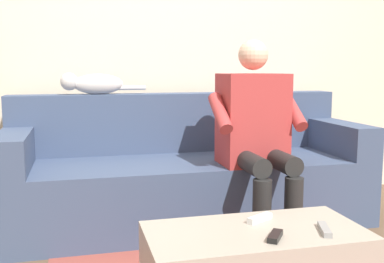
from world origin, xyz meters
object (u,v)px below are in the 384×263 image
object	(u,v)px
remote_black	(275,236)
person_solo_seated	(256,128)
remote_gray	(325,229)
cat_on_backrest	(93,84)
remote_white	(260,218)
couch	(187,175)

from	to	relation	value
remote_black	person_solo_seated	bearing A→B (deg)	18.80
person_solo_seated	remote_gray	distance (m)	0.95
remote_gray	remote_black	bearing A→B (deg)	115.14
remote_gray	cat_on_backrest	bearing A→B (deg)	48.10
remote_white	remote_gray	world-z (taller)	remote_white
person_solo_seated	remote_gray	world-z (taller)	person_solo_seated
remote_black	remote_gray	xyz separation A→B (m)	(-0.22, -0.02, -0.00)
cat_on_backrest	remote_gray	world-z (taller)	cat_on_backrest
person_solo_seated	remote_black	distance (m)	1.01
couch	remote_gray	size ratio (longest dim) A/B	15.53
remote_black	cat_on_backrest	bearing A→B (deg)	57.77
couch	person_solo_seated	distance (m)	0.60
couch	remote_white	xyz separation A→B (m)	(-0.06, 1.09, 0.06)
remote_white	remote_black	distance (m)	0.21
couch	person_solo_seated	world-z (taller)	person_solo_seated
couch	remote_white	world-z (taller)	couch
person_solo_seated	cat_on_backrest	size ratio (longest dim) A/B	2.08
cat_on_backrest	remote_white	size ratio (longest dim) A/B	4.17
couch	cat_on_backrest	xyz separation A→B (m)	(0.58, -0.25, 0.59)
couch	person_solo_seated	bearing A→B (deg)	131.93
couch	person_solo_seated	size ratio (longest dim) A/B	1.96
remote_black	couch	bearing A→B (deg)	37.73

